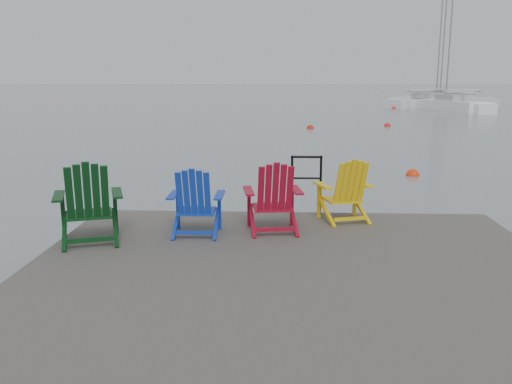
{
  "coord_description": "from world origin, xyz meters",
  "views": [
    {
      "loc": [
        -0.14,
        -5.73,
        2.57
      ],
      "look_at": [
        -0.52,
        2.34,
        0.85
      ],
      "focal_mm": 38.0,
      "sensor_mm": 36.0,
      "label": 1
    }
  ],
  "objects_px": {
    "chair_green": "(88,202)",
    "buoy_d": "(394,109)",
    "handrail": "(306,179)",
    "sailboat_near": "(449,106)",
    "chair_yellow": "(346,190)",
    "sailboat_far": "(445,102)",
    "sailboat_mid": "(432,102)",
    "buoy_b": "(310,128)",
    "chair_red": "(274,197)",
    "chair_blue": "(195,201)",
    "buoy_c": "(387,126)",
    "buoy_a": "(413,176)"
  },
  "relations": [
    {
      "from": "chair_blue",
      "to": "buoy_d",
      "type": "relative_size",
      "value": 2.69
    },
    {
      "from": "chair_green",
      "to": "sailboat_near",
      "type": "distance_m",
      "value": 39.98
    },
    {
      "from": "chair_blue",
      "to": "buoy_d",
      "type": "height_order",
      "value": "chair_blue"
    },
    {
      "from": "chair_red",
      "to": "chair_yellow",
      "type": "bearing_deg",
      "value": 21.99
    },
    {
      "from": "chair_yellow",
      "to": "buoy_c",
      "type": "xyz_separation_m",
      "value": [
        4.71,
        21.52,
        -0.97
      ]
    },
    {
      "from": "handrail",
      "to": "chair_green",
      "type": "relative_size",
      "value": 0.85
    },
    {
      "from": "sailboat_far",
      "to": "buoy_d",
      "type": "bearing_deg",
      "value": 154.46
    },
    {
      "from": "buoy_a",
      "to": "buoy_d",
      "type": "xyz_separation_m",
      "value": [
        5.78,
        31.38,
        0.0
      ]
    },
    {
      "from": "chair_red",
      "to": "sailboat_far",
      "type": "relative_size",
      "value": 0.09
    },
    {
      "from": "sailboat_mid",
      "to": "buoy_b",
      "type": "distance_m",
      "value": 25.11
    },
    {
      "from": "buoy_d",
      "to": "buoy_b",
      "type": "bearing_deg",
      "value": -113.48
    },
    {
      "from": "chair_blue",
      "to": "sailboat_far",
      "type": "relative_size",
      "value": 0.08
    },
    {
      "from": "handrail",
      "to": "chair_green",
      "type": "distance_m",
      "value": 3.26
    },
    {
      "from": "chair_green",
      "to": "buoy_b",
      "type": "height_order",
      "value": "chair_green"
    },
    {
      "from": "sailboat_near",
      "to": "sailboat_far",
      "type": "distance_m",
      "value": 6.67
    },
    {
      "from": "chair_green",
      "to": "buoy_d",
      "type": "xyz_separation_m",
      "value": [
        11.71,
        39.22,
        -1.03
      ]
    },
    {
      "from": "handrail",
      "to": "buoy_b",
      "type": "height_order",
      "value": "handrail"
    },
    {
      "from": "sailboat_mid",
      "to": "buoy_b",
      "type": "xyz_separation_m",
      "value": [
        -12.02,
        -22.04,
        -0.35
      ]
    },
    {
      "from": "chair_blue",
      "to": "handrail",
      "type": "bearing_deg",
      "value": 38.53
    },
    {
      "from": "buoy_a",
      "to": "buoy_c",
      "type": "xyz_separation_m",
      "value": [
        2.15,
        14.89,
        0.0
      ]
    },
    {
      "from": "buoy_b",
      "to": "sailboat_mid",
      "type": "bearing_deg",
      "value": 61.39
    },
    {
      "from": "sailboat_near",
      "to": "sailboat_mid",
      "type": "xyz_separation_m",
      "value": [
        0.45,
        6.39,
        -0.0
      ]
    },
    {
      "from": "chair_yellow",
      "to": "sailboat_far",
      "type": "xyz_separation_m",
      "value": [
        13.69,
        42.15,
        -0.61
      ]
    },
    {
      "from": "handrail",
      "to": "sailboat_far",
      "type": "relative_size",
      "value": 0.08
    },
    {
      "from": "handrail",
      "to": "buoy_d",
      "type": "bearing_deg",
      "value": 76.66
    },
    {
      "from": "chair_red",
      "to": "buoy_b",
      "type": "bearing_deg",
      "value": 77.44
    },
    {
      "from": "buoy_b",
      "to": "buoy_c",
      "type": "relative_size",
      "value": 1.02
    },
    {
      "from": "handrail",
      "to": "sailboat_mid",
      "type": "height_order",
      "value": "sailboat_mid"
    },
    {
      "from": "sailboat_near",
      "to": "sailboat_mid",
      "type": "distance_m",
      "value": 6.4
    },
    {
      "from": "chair_green",
      "to": "sailboat_far",
      "type": "distance_m",
      "value": 46.58
    },
    {
      "from": "buoy_b",
      "to": "buoy_c",
      "type": "distance_m",
      "value": 4.44
    },
    {
      "from": "sailboat_far",
      "to": "buoy_d",
      "type": "xyz_separation_m",
      "value": [
        -5.34,
        -4.13,
        -0.36
      ]
    },
    {
      "from": "sailboat_mid",
      "to": "chair_yellow",
      "type": "bearing_deg",
      "value": -58.01
    },
    {
      "from": "buoy_d",
      "to": "chair_red",
      "type": "bearing_deg",
      "value": -103.66
    },
    {
      "from": "buoy_b",
      "to": "chair_green",
      "type": "bearing_deg",
      "value": -100.38
    },
    {
      "from": "handrail",
      "to": "chair_yellow",
      "type": "height_order",
      "value": "chair_yellow"
    },
    {
      "from": "buoy_a",
      "to": "buoy_c",
      "type": "height_order",
      "value": "buoy_a"
    },
    {
      "from": "chair_yellow",
      "to": "sailboat_far",
      "type": "relative_size",
      "value": 0.08
    },
    {
      "from": "chair_red",
      "to": "buoy_b",
      "type": "xyz_separation_m",
      "value": [
        1.57,
        20.62,
        -0.99
      ]
    },
    {
      "from": "buoy_a",
      "to": "sailboat_near",
      "type": "bearing_deg",
      "value": 71.82
    },
    {
      "from": "chair_blue",
      "to": "sailboat_far",
      "type": "distance_m",
      "value": 45.74
    },
    {
      "from": "handrail",
      "to": "sailboat_near",
      "type": "xyz_separation_m",
      "value": [
        12.65,
        35.2,
        -0.69
      ]
    },
    {
      "from": "chair_blue",
      "to": "buoy_b",
      "type": "height_order",
      "value": "chair_blue"
    },
    {
      "from": "sailboat_far",
      "to": "chair_green",
      "type": "bearing_deg",
      "value": -174.75
    },
    {
      "from": "handrail",
      "to": "sailboat_far",
      "type": "bearing_deg",
      "value": 71.14
    },
    {
      "from": "sailboat_mid",
      "to": "buoy_d",
      "type": "relative_size",
      "value": 40.59
    },
    {
      "from": "sailboat_mid",
      "to": "buoy_a",
      "type": "distance_m",
      "value": 36.8
    },
    {
      "from": "chair_green",
      "to": "buoy_d",
      "type": "distance_m",
      "value": 40.94
    },
    {
      "from": "buoy_b",
      "to": "buoy_d",
      "type": "xyz_separation_m",
      "value": [
        7.82,
        18.0,
        0.0
      ]
    },
    {
      "from": "sailboat_mid",
      "to": "sailboat_far",
      "type": "bearing_deg",
      "value": 53.21
    }
  ]
}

